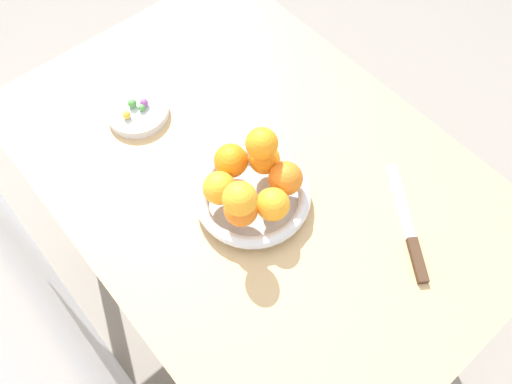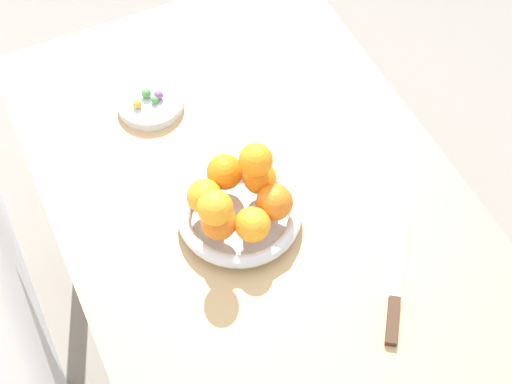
% 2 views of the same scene
% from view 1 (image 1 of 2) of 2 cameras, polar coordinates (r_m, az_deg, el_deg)
% --- Properties ---
extents(ground_plane, '(6.00, 6.00, 0.00)m').
position_cam_1_polar(ground_plane, '(1.73, -0.28, -10.40)').
color(ground_plane, gray).
extents(dining_table, '(1.10, 0.76, 0.74)m').
position_cam_1_polar(dining_table, '(1.13, -0.42, 0.58)').
color(dining_table, tan).
rests_on(dining_table, ground_plane).
extents(fruit_bowl, '(0.23, 0.23, 0.04)m').
position_cam_1_polar(fruit_bowl, '(1.00, -0.40, -0.48)').
color(fruit_bowl, silver).
rests_on(fruit_bowl, dining_table).
extents(candy_dish, '(0.14, 0.14, 0.02)m').
position_cam_1_polar(candy_dish, '(1.16, -13.37, 8.98)').
color(candy_dish, silver).
rests_on(candy_dish, dining_table).
extents(orange_0, '(0.06, 0.06, 0.06)m').
position_cam_1_polar(orange_0, '(0.98, 0.75, 3.70)').
color(orange_0, orange).
rests_on(orange_0, fruit_bowl).
extents(orange_1, '(0.07, 0.07, 0.07)m').
position_cam_1_polar(orange_1, '(0.98, -2.74, 3.45)').
color(orange_1, orange).
rests_on(orange_1, fruit_bowl).
extents(orange_2, '(0.07, 0.07, 0.07)m').
position_cam_1_polar(orange_2, '(0.95, -4.19, 0.45)').
color(orange_2, orange).
rests_on(orange_2, fruit_bowl).
extents(orange_3, '(0.06, 0.06, 0.06)m').
position_cam_1_polar(orange_3, '(0.92, -1.73, -2.03)').
color(orange_3, orange).
rests_on(orange_3, fruit_bowl).
extents(orange_4, '(0.06, 0.06, 0.06)m').
position_cam_1_polar(orange_4, '(0.93, 1.92, -1.41)').
color(orange_4, orange).
rests_on(orange_4, fruit_bowl).
extents(orange_5, '(0.07, 0.07, 0.07)m').
position_cam_1_polar(orange_5, '(0.96, 3.49, 1.64)').
color(orange_5, orange).
rests_on(orange_5, fruit_bowl).
extents(orange_6, '(0.06, 0.06, 0.06)m').
position_cam_1_polar(orange_6, '(0.93, 0.66, 5.55)').
color(orange_6, orange).
rests_on(orange_6, orange_0).
extents(orange_7, '(0.06, 0.06, 0.06)m').
position_cam_1_polar(orange_7, '(0.86, -1.86, -0.77)').
color(orange_7, orange).
rests_on(orange_7, orange_3).
extents(candy_ball_0, '(0.02, 0.02, 0.02)m').
position_cam_1_polar(candy_ball_0, '(1.13, -14.58, 8.52)').
color(candy_ball_0, gold).
rests_on(candy_ball_0, candy_dish).
extents(candy_ball_1, '(0.02, 0.02, 0.02)m').
position_cam_1_polar(candy_ball_1, '(1.15, -13.98, 9.79)').
color(candy_ball_1, '#4C9947').
rests_on(candy_ball_1, candy_dish).
extents(candy_ball_2, '(0.02, 0.02, 0.02)m').
position_cam_1_polar(candy_ball_2, '(1.15, -12.66, 9.94)').
color(candy_ball_2, '#8C4C99').
rests_on(candy_ball_2, candy_dish).
extents(candy_ball_3, '(0.02, 0.02, 0.02)m').
position_cam_1_polar(candy_ball_3, '(1.14, -12.91, 9.37)').
color(candy_ball_3, '#4C9947').
rests_on(candy_ball_3, candy_dish).
extents(knife, '(0.22, 0.17, 0.01)m').
position_cam_1_polar(knife, '(1.02, 17.10, -4.31)').
color(knife, '#3F2819').
rests_on(knife, dining_table).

